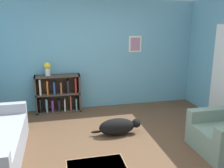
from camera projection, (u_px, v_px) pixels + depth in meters
name	position (u px, v px, depth m)	size (l,w,h in m)	color
ground_plane	(117.00, 149.00, 4.27)	(14.00, 14.00, 0.00)	brown
wall_back	(95.00, 55.00, 6.06)	(5.60, 0.13, 2.60)	#609EB7
bookshelf	(58.00, 94.00, 5.89)	(1.04, 0.28, 0.89)	#42382D
dog	(118.00, 127.00, 4.76)	(0.97, 0.30, 0.33)	black
vase	(47.00, 68.00, 5.67)	(0.15, 0.15, 0.31)	silver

